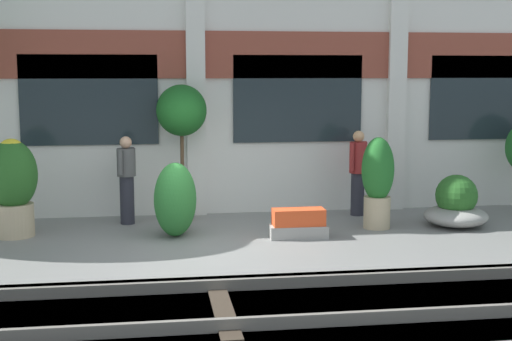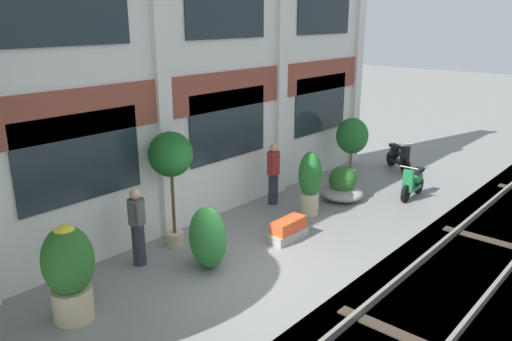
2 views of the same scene
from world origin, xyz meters
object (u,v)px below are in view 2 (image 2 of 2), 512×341
object	(u,v)px
scooter_second_parked	(397,156)
topiary_hedge	(208,238)
potted_plant_fluted_column	(69,268)
resident_watching_tracks	(137,225)
potted_plant_square_trough	(288,230)
potted_plant_ribbed_drum	(310,181)
potted_plant_terracotta_small	(352,137)
resident_by_doorway	(273,172)
potted_plant_wide_bowl	(342,187)
potted_plant_tall_urn	(171,159)
scooter_near_curb	(414,182)

from	to	relation	value
scooter_second_parked	topiary_hedge	world-z (taller)	topiary_hedge
potted_plant_fluted_column	resident_watching_tracks	distance (m)	2.01
potted_plant_square_trough	potted_plant_ribbed_drum	xyz separation A→B (m)	(1.54, 0.53, 0.66)
potted_plant_terracotta_small	resident_watching_tracks	world-z (taller)	potted_plant_terracotta_small
resident_by_doorway	resident_watching_tracks	xyz separation A→B (m)	(-4.41, -0.14, -0.02)
potted_plant_wide_bowl	potted_plant_ribbed_drum	bearing A→B (deg)	177.86
potted_plant_fluted_column	scooter_second_parked	xyz separation A→B (m)	(11.40, -0.15, -0.49)
potted_plant_ribbed_drum	resident_watching_tracks	size ratio (longest dim) A/B	1.01
potted_plant_fluted_column	potted_plant_square_trough	bearing A→B (deg)	-9.51
potted_plant_wide_bowl	potted_plant_square_trough	size ratio (longest dim) A/B	1.17
topiary_hedge	resident_watching_tracks	bearing A→B (deg)	127.21
potted_plant_square_trough	topiary_hedge	size ratio (longest dim) A/B	0.78
potted_plant_ribbed_drum	potted_plant_terracotta_small	xyz separation A→B (m)	(3.38, 0.84, 0.38)
potted_plant_fluted_column	resident_watching_tracks	size ratio (longest dim) A/B	1.04
resident_by_doorway	topiary_hedge	size ratio (longest dim) A/B	1.31
potted_plant_tall_urn	topiary_hedge	bearing A→B (deg)	-98.19
potted_plant_fluted_column	resident_watching_tracks	bearing A→B (deg)	21.95
resident_watching_tracks	scooter_near_curb	bearing A→B (deg)	8.66
potted_plant_square_trough	potted_plant_terracotta_small	xyz separation A→B (m)	(4.92, 1.37, 1.04)
potted_plant_square_trough	potted_plant_ribbed_drum	world-z (taller)	potted_plant_ribbed_drum
potted_plant_tall_urn	potted_plant_ribbed_drum	distance (m)	3.75
resident_by_doorway	topiary_hedge	world-z (taller)	resident_by_doorway
potted_plant_tall_urn	scooter_near_curb	distance (m)	7.02
potted_plant_square_trough	resident_watching_tracks	distance (m)	3.34
potted_plant_fluted_column	topiary_hedge	xyz separation A→B (m)	(2.71, -0.36, -0.30)
topiary_hedge	potted_plant_fluted_column	bearing A→B (deg)	172.40
potted_plant_fluted_column	scooter_second_parked	size ratio (longest dim) A/B	1.41
potted_plant_ribbed_drum	scooter_near_curb	distance (m)	3.30
potted_plant_tall_urn	potted_plant_fluted_column	size ratio (longest dim) A/B	1.52
potted_plant_ribbed_drum	scooter_near_curb	size ratio (longest dim) A/B	1.18
potted_plant_square_trough	scooter_near_curb	size ratio (longest dim) A/B	0.71
potted_plant_terracotta_small	topiary_hedge	size ratio (longest dim) A/B	1.48
potted_plant_tall_urn	scooter_near_curb	bearing A→B (deg)	-22.08
potted_plant_terracotta_small	scooter_second_parked	xyz separation A→B (m)	(1.72, -0.73, -0.84)
potted_plant_square_trough	potted_plant_ribbed_drum	distance (m)	1.76
resident_watching_tracks	topiary_hedge	bearing A→B (deg)	-25.74
potted_plant_square_trough	potted_plant_fluted_column	size ratio (longest dim) A/B	0.59
scooter_near_curb	resident_watching_tracks	bearing A→B (deg)	-20.48
potted_plant_tall_urn	topiary_hedge	distance (m)	1.83
potted_plant_tall_urn	scooter_near_curb	world-z (taller)	potted_plant_tall_urn
potted_plant_wide_bowl	resident_watching_tracks	size ratio (longest dim) A/B	0.71
potted_plant_ribbed_drum	resident_by_doorway	size ratio (longest dim) A/B	0.99
potted_plant_tall_urn	resident_by_doorway	xyz separation A→B (m)	(3.39, 0.02, -1.08)
potted_plant_wide_bowl	topiary_hedge	world-z (taller)	topiary_hedge
potted_plant_wide_bowl	scooter_second_parked	xyz separation A→B (m)	(3.63, 0.17, 0.07)
potted_plant_square_trough	resident_watching_tracks	xyz separation A→B (m)	(-2.89, 1.55, 0.63)
scooter_near_curb	topiary_hedge	bearing A→B (deg)	-13.67
potted_plant_fluted_column	topiary_hedge	bearing A→B (deg)	-7.60
scooter_second_parked	potted_plant_ribbed_drum	bearing A→B (deg)	-54.43
scooter_second_parked	scooter_near_curb	bearing A→B (deg)	-20.05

